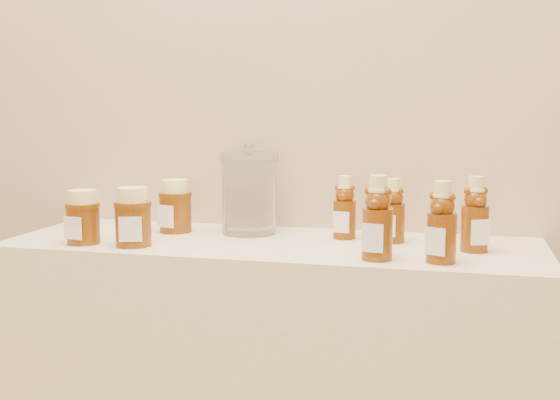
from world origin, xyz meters
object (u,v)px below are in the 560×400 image
(honey_jar_left, at_px, (83,217))
(glass_canister, at_px, (249,189))
(bear_bottle_front_left, at_px, (378,212))
(bear_bottle_back_left, at_px, (345,203))

(honey_jar_left, distance_m, glass_canister, 0.39)
(bear_bottle_front_left, relative_size, glass_canister, 0.90)
(bear_bottle_front_left, xyz_separation_m, honey_jar_left, (-0.65, 0.01, -0.04))
(bear_bottle_back_left, xyz_separation_m, glass_canister, (-0.23, 0.01, 0.02))
(honey_jar_left, relative_size, glass_canister, 0.56)
(bear_bottle_back_left, bearing_deg, bear_bottle_front_left, -57.75)
(honey_jar_left, bearing_deg, glass_canister, 40.03)
(bear_bottle_front_left, bearing_deg, glass_canister, 157.42)
(bear_bottle_back_left, bearing_deg, glass_canister, -175.29)
(bear_bottle_back_left, relative_size, honey_jar_left, 1.38)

